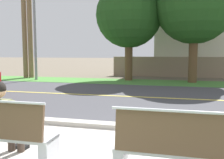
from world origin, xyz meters
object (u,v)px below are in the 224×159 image
Objects in this scene: seated_person_olive at (4,117)px; streetlamp at (36,6)px; shade_tree_far_left at (131,9)px; bench_right at (196,151)px.

seated_person_olive is 12.95m from streetlamp.
streetlamp reaches higher than seated_person_olive.
shade_tree_far_left is (5.73, 0.86, -0.28)m from streetlamp.
streetlamp is 5.80m from shade_tree_far_left.
streetlamp reaches higher than shade_tree_far_left.
bench_right is at bearing -51.86° from streetlamp.
shade_tree_far_left is at bearing 8.58° from streetlamp.
shade_tree_far_left is at bearing 103.96° from bench_right.
bench_right is 2.89m from seated_person_olive.
shade_tree_far_left reaches higher than seated_person_olive.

